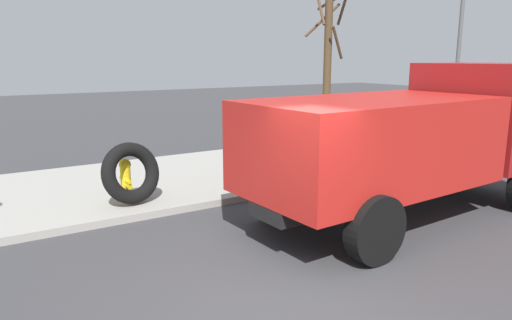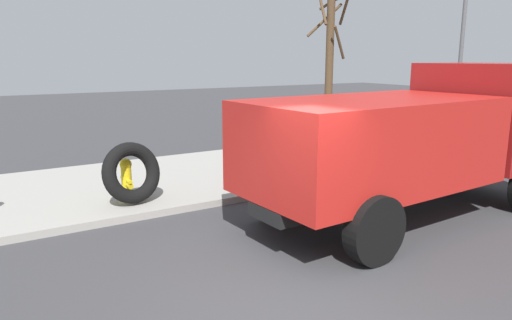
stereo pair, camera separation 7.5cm
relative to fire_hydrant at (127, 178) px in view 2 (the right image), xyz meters
The scene contains 7 objects.
ground_plane 5.10m from the fire_hydrant, 82.16° to the right, with size 80.00×80.00×0.00m, color #38383A.
sidewalk_curb 1.73m from the fire_hydrant, 65.19° to the left, with size 36.00×5.00×0.15m, color #99968E.
fire_hydrant is the anchor object (origin of this frame).
loose_tire 0.34m from the fire_hydrant, 84.75° to the right, with size 1.27×1.27×0.29m, color black.
dump_truck_red 6.00m from the fire_hydrant, 36.01° to the right, with size 7.10×3.05×3.00m.
bare_tree 7.51m from the fire_hydrant, 13.97° to the left, with size 1.20×1.41×5.24m.
street_light_pole 10.35m from the fire_hydrant, ahead, with size 0.12×0.12×5.73m, color #595B5E.
Camera 2 is at (-3.50, -4.73, 3.13)m, focal length 33.52 mm.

